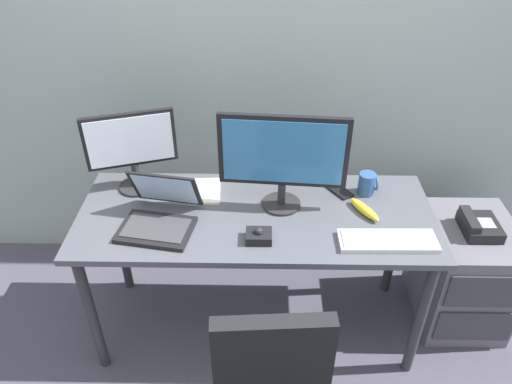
# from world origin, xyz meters

# --- Properties ---
(ground_plane) EXTENTS (8.00, 8.00, 0.00)m
(ground_plane) POSITION_xyz_m (0.00, 0.00, 0.00)
(ground_plane) COLOR #474553
(back_wall) EXTENTS (6.00, 0.10, 2.80)m
(back_wall) POSITION_xyz_m (0.00, 0.68, 1.40)
(back_wall) COLOR #94A6A0
(back_wall) RESTS_ON ground
(desk) EXTENTS (1.62, 0.65, 0.75)m
(desk) POSITION_xyz_m (0.00, 0.00, 0.67)
(desk) COLOR #494C54
(desk) RESTS_ON ground
(file_cabinet) EXTENTS (0.42, 0.53, 0.58)m
(file_cabinet) POSITION_xyz_m (1.09, 0.11, 0.29)
(file_cabinet) COLOR slate
(file_cabinet) RESTS_ON ground
(desk_phone) EXTENTS (0.17, 0.20, 0.09)m
(desk_phone) POSITION_xyz_m (1.08, 0.10, 0.62)
(desk_phone) COLOR black
(desk_phone) RESTS_ON file_cabinet
(monitor_main) EXTENTS (0.57, 0.18, 0.46)m
(monitor_main) POSITION_xyz_m (0.12, 0.07, 1.02)
(monitor_main) COLOR #262628
(monitor_main) RESTS_ON desk
(monitor_side) EXTENTS (0.41, 0.18, 0.40)m
(monitor_side) POSITION_xyz_m (-0.58, 0.20, 0.98)
(monitor_side) COLOR #262628
(monitor_side) RESTS_ON desk
(keyboard) EXTENTS (0.41, 0.14, 0.03)m
(keyboard) POSITION_xyz_m (0.56, -0.19, 0.77)
(keyboard) COLOR silver
(keyboard) RESTS_ON desk
(laptop) EXTENTS (0.36, 0.36, 0.22)m
(laptop) POSITION_xyz_m (-0.42, -0.08, 0.81)
(laptop) COLOR black
(laptop) RESTS_ON desk
(trackball_mouse) EXTENTS (0.11, 0.09, 0.07)m
(trackball_mouse) POSITION_xyz_m (0.01, -0.18, 0.78)
(trackball_mouse) COLOR black
(trackball_mouse) RESTS_ON desk
(coffee_mug) EXTENTS (0.09, 0.08, 0.11)m
(coffee_mug) POSITION_xyz_m (0.53, 0.17, 0.81)
(coffee_mug) COLOR #2E518B
(coffee_mug) RESTS_ON desk
(paper_notepad) EXTENTS (0.16, 0.22, 0.01)m
(paper_notepad) POSITION_xyz_m (-0.25, 0.16, 0.76)
(paper_notepad) COLOR white
(paper_notepad) RESTS_ON desk
(cell_phone) EXTENTS (0.14, 0.16, 0.01)m
(cell_phone) POSITION_xyz_m (0.40, 0.18, 0.76)
(cell_phone) COLOR black
(cell_phone) RESTS_ON desk
(banana) EXTENTS (0.14, 0.19, 0.04)m
(banana) POSITION_xyz_m (0.49, 0.01, 0.77)
(banana) COLOR yellow
(banana) RESTS_ON desk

